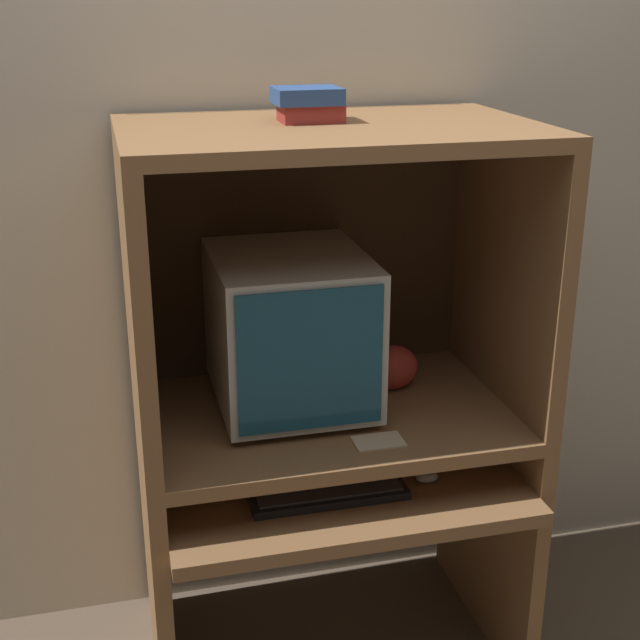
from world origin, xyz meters
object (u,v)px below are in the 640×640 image
at_px(crt_monitor, 290,329).
at_px(snack_bag, 391,367).
at_px(mouse, 427,477).
at_px(keyboard, 327,492).
at_px(book_stack, 309,104).

bearing_deg(crt_monitor, snack_bag, 5.28).
relative_size(mouse, snack_bag, 0.39).
bearing_deg(keyboard, snack_bag, 47.01).
xyz_separation_m(keyboard, book_stack, (0.01, 0.23, 0.90)).
bearing_deg(crt_monitor, keyboard, -80.93).
relative_size(crt_monitor, keyboard, 1.17).
height_order(mouse, book_stack, book_stack).
bearing_deg(crt_monitor, mouse, -37.66).
height_order(crt_monitor, mouse, crt_monitor).
bearing_deg(mouse, crt_monitor, 142.34).
height_order(crt_monitor, book_stack, book_stack).
relative_size(mouse, book_stack, 0.37).
relative_size(keyboard, mouse, 6.59).
bearing_deg(snack_bag, keyboard, -132.99).
distance_m(mouse, snack_bag, 0.32).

